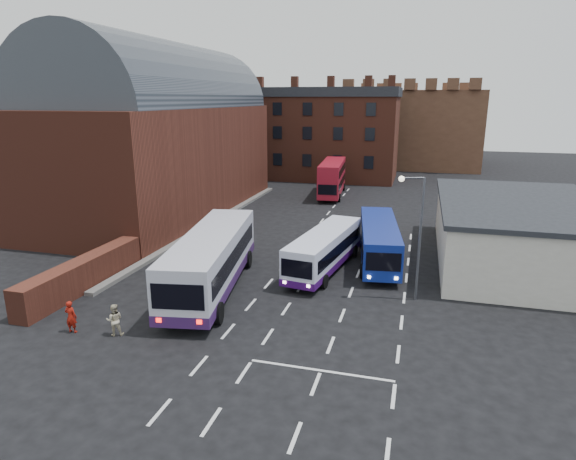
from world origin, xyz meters
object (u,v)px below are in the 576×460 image
(bus_white_inbound, at_px, (325,248))
(street_lamp, at_px, (416,227))
(bus_blue, at_px, (379,239))
(bus_white_outbound, at_px, (212,257))
(bus_red_double, at_px, (332,178))
(pedestrian_beige, at_px, (115,320))
(pedestrian_red, at_px, (71,317))

(bus_white_inbound, height_order, street_lamp, street_lamp)
(bus_white_inbound, relative_size, bus_blue, 0.94)
(bus_white_outbound, xyz_separation_m, bus_red_double, (1.65, 29.39, 0.10))
(bus_blue, height_order, bus_red_double, bus_red_double)
(bus_white_outbound, height_order, bus_white_inbound, bus_white_outbound)
(bus_blue, relative_size, street_lamp, 1.48)
(bus_white_outbound, relative_size, pedestrian_beige, 8.14)
(pedestrian_red, height_order, pedestrian_beige, pedestrian_red)
(bus_red_double, bearing_deg, pedestrian_red, 75.91)
(pedestrian_beige, bearing_deg, bus_white_inbound, -150.55)
(street_lamp, distance_m, pedestrian_red, 17.90)
(street_lamp, bearing_deg, pedestrian_red, -152.03)
(bus_red_double, height_order, street_lamp, street_lamp)
(bus_white_inbound, distance_m, street_lamp, 7.13)
(bus_white_inbound, distance_m, bus_blue, 4.09)
(bus_blue, distance_m, street_lamp, 6.94)
(street_lamp, bearing_deg, pedestrian_beige, -149.24)
(bus_white_outbound, distance_m, bus_red_double, 29.43)
(bus_white_inbound, distance_m, pedestrian_beige, 13.83)
(bus_white_outbound, bearing_deg, bus_white_inbound, 31.27)
(bus_white_inbound, bearing_deg, bus_blue, -134.04)
(bus_white_inbound, height_order, pedestrian_red, bus_white_inbound)
(pedestrian_beige, bearing_deg, bus_blue, -154.67)
(bus_white_outbound, height_order, bus_blue, bus_white_outbound)
(pedestrian_beige, bearing_deg, bus_red_double, -122.38)
(bus_white_outbound, xyz_separation_m, bus_blue, (8.89, 7.45, -0.38))
(bus_white_inbound, relative_size, pedestrian_red, 5.99)
(pedestrian_red, bearing_deg, street_lamp, -154.53)
(bus_white_inbound, bearing_deg, bus_white_outbound, 49.42)
(bus_white_outbound, xyz_separation_m, pedestrian_red, (-4.26, -6.79, -1.19))
(bus_white_inbound, xyz_separation_m, street_lamp, (5.61, -3.49, 2.68))
(bus_white_outbound, height_order, street_lamp, street_lamp)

